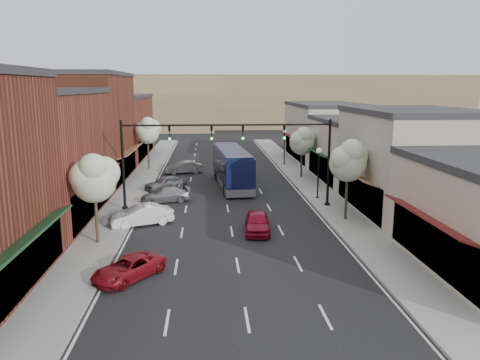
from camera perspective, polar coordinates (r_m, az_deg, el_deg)
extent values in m
plane|color=black|center=(29.43, -0.81, -7.48)|extent=(160.00, 160.00, 0.00)
cube|color=gray|center=(47.75, -12.21, -0.29)|extent=(2.80, 73.00, 0.15)
cube|color=gray|center=(48.30, 7.93, -0.01)|extent=(2.80, 73.00, 0.15)
cube|color=gray|center=(47.57, -10.54, -0.27)|extent=(0.25, 73.00, 0.17)
cube|color=gray|center=(48.03, 6.29, -0.03)|extent=(0.25, 73.00, 0.17)
cube|color=black|center=(22.98, -26.01, -9.97)|extent=(0.60, 11.90, 2.60)
cube|color=#16381D|center=(22.21, -24.42, -6.45)|extent=(1.07, 9.80, 0.49)
cube|color=brown|center=(36.48, -24.48, 2.45)|extent=(9.00, 14.00, 9.00)
cube|color=#2D2D30|center=(36.13, -25.10, 9.83)|extent=(9.20, 14.10, 0.40)
cube|color=black|center=(35.76, -17.78, -1.96)|extent=(0.60, 11.90, 2.60)
cube|color=maroon|center=(35.27, -16.66, 0.42)|extent=(1.07, 9.80, 0.49)
cube|color=brown|center=(49.66, -19.01, 5.83)|extent=(9.00, 14.00, 10.50)
cube|color=#2D2D30|center=(49.49, -19.42, 12.12)|extent=(9.20, 14.10, 0.40)
cube|color=black|center=(49.21, -14.00, 1.78)|extent=(0.60, 11.90, 2.60)
cube|color=#8A613F|center=(48.85, -13.16, 3.53)|extent=(1.07, 9.80, 0.49)
cube|color=brown|center=(65.30, -15.38, 6.12)|extent=(9.00, 18.00, 8.00)
cube|color=#2D2D30|center=(65.08, -15.57, 9.81)|extent=(9.20, 18.10, 0.40)
cube|color=black|center=(64.86, -11.62, 4.13)|extent=(0.60, 15.30, 2.60)
cube|color=#16381D|center=(64.59, -10.96, 5.47)|extent=(1.07, 12.60, 0.49)
cube|color=black|center=(25.96, 23.06, -7.31)|extent=(0.60, 10.20, 2.60)
cube|color=maroon|center=(25.19, 21.70, -4.20)|extent=(1.07, 8.40, 0.49)
cube|color=#AEA795|center=(37.58, 20.14, 1.85)|extent=(8.00, 12.00, 7.50)
cube|color=#2D2D30|center=(37.18, 20.56, 7.87)|extent=(8.20, 12.10, 0.40)
cube|color=black|center=(36.62, 14.62, -1.48)|extent=(0.60, 10.20, 2.60)
cube|color=#8A613F|center=(36.08, 13.53, 0.82)|extent=(1.07, 8.40, 0.49)
cube|color=#B6AB91|center=(48.75, 14.38, 3.34)|extent=(8.00, 12.00, 6.00)
cube|color=#2D2D30|center=(48.43, 14.56, 7.09)|extent=(8.20, 12.10, 0.40)
cube|color=black|center=(47.92, 10.09, 1.69)|extent=(0.60, 10.20, 2.60)
cube|color=#16381D|center=(47.51, 9.21, 3.47)|extent=(1.07, 8.40, 0.49)
cube|color=#AEA795|center=(62.04, 10.35, 5.62)|extent=(8.00, 16.00, 7.00)
cube|color=#2D2D30|center=(61.79, 10.47, 9.04)|extent=(8.20, 16.10, 0.40)
cube|color=black|center=(61.44, 6.94, 3.89)|extent=(0.60, 13.60, 2.60)
cube|color=maroon|center=(61.12, 6.23, 5.28)|extent=(1.07, 11.20, 0.49)
cube|color=#7A6647|center=(117.87, -3.34, 9.64)|extent=(120.00, 30.00, 12.00)
cube|color=#7A6647|center=(108.51, -16.69, 7.98)|extent=(50.00, 20.00, 8.00)
cylinder|color=black|center=(38.22, 10.57, -3.00)|extent=(0.44, 0.44, 0.30)
cylinder|color=black|center=(37.54, 10.76, 1.96)|extent=(0.20, 0.20, 7.00)
cylinder|color=black|center=(36.35, 4.79, 6.74)|extent=(8.00, 0.14, 0.14)
imported|color=black|center=(36.47, 5.40, 5.80)|extent=(0.18, 0.46, 1.10)
sphere|color=#19E533|center=(36.39, 5.41, 5.12)|extent=(0.18, 0.18, 0.18)
imported|color=black|center=(36.08, 0.35, 5.79)|extent=(0.18, 0.46, 1.10)
sphere|color=#19E533|center=(36.01, 0.37, 5.10)|extent=(0.18, 0.18, 0.18)
cylinder|color=black|center=(37.57, -13.82, -3.39)|extent=(0.44, 0.44, 0.30)
cylinder|color=black|center=(36.88, -14.06, 1.65)|extent=(0.20, 0.20, 7.00)
cylinder|color=black|center=(36.01, -7.98, 6.63)|extent=(8.00, 0.14, 0.14)
imported|color=black|center=(36.09, -8.59, 5.66)|extent=(0.18, 0.46, 1.10)
sphere|color=#19E533|center=(36.02, -8.59, 4.98)|extent=(0.18, 0.18, 0.18)
imported|color=black|center=(35.98, -3.48, 5.75)|extent=(0.18, 0.46, 1.10)
sphere|color=#19E533|center=(35.91, -3.47, 5.06)|extent=(0.18, 0.18, 0.18)
cylinder|color=#47382B|center=(34.17, 12.83, -1.86)|extent=(0.20, 0.20, 3.71)
sphere|color=#B6C597|center=(33.72, 13.01, 1.98)|extent=(2.60, 2.60, 2.60)
sphere|color=#B6C597|center=(34.09, 13.70, 2.83)|extent=(2.00, 2.00, 2.00)
sphere|color=#B6C597|center=(33.27, 12.52, 2.48)|extent=(1.90, 1.90, 1.90)
sphere|color=#B6C597|center=(33.15, 13.49, 3.42)|extent=(1.70, 1.70, 1.70)
cylinder|color=#47382B|center=(49.44, 7.51, 2.14)|extent=(0.20, 0.20, 3.33)
sphere|color=#B6C597|center=(49.15, 7.57, 4.53)|extent=(2.60, 2.60, 2.60)
sphere|color=#B6C597|center=(49.50, 8.08, 5.05)|extent=(2.00, 2.00, 2.00)
sphere|color=#B6C597|center=(48.75, 7.19, 4.86)|extent=(1.90, 1.90, 1.90)
sphere|color=#B6C597|center=(48.59, 7.83, 5.44)|extent=(1.70, 1.70, 1.70)
cylinder|color=#47382B|center=(29.64, -17.10, -4.30)|extent=(0.20, 0.20, 3.52)
sphere|color=#B6C597|center=(29.15, -17.35, -0.13)|extent=(2.60, 2.60, 2.60)
sphere|color=#B6C597|center=(29.24, -16.31, 0.84)|extent=(2.00, 2.00, 2.00)
sphere|color=#B6C597|center=(28.90, -18.29, 0.38)|extent=(1.90, 1.90, 1.90)
sphere|color=#B6C597|center=(28.49, -17.48, 1.41)|extent=(1.70, 1.70, 1.70)
cylinder|color=#47382B|center=(54.76, -11.10, 3.19)|extent=(0.20, 0.20, 3.84)
sphere|color=#B6C597|center=(54.48, -11.20, 5.69)|extent=(2.60, 2.60, 2.60)
sphere|color=#B6C597|center=(54.67, -10.66, 6.23)|extent=(2.00, 2.00, 2.00)
sphere|color=#B6C597|center=(54.20, -11.67, 6.02)|extent=(1.90, 1.90, 1.90)
sphere|color=#B6C597|center=(53.89, -11.20, 6.65)|extent=(1.70, 1.70, 1.70)
cylinder|color=black|center=(40.54, 9.42, -2.21)|extent=(0.28, 0.28, 0.20)
cylinder|color=black|center=(40.14, 9.50, 0.43)|extent=(0.12, 0.12, 4.00)
sphere|color=white|center=(39.79, 9.61, 3.57)|extent=(0.44, 0.44, 0.44)
cylinder|color=black|center=(57.36, 5.40, 1.88)|extent=(0.28, 0.28, 0.20)
cylinder|color=black|center=(57.08, 5.43, 3.76)|extent=(0.12, 0.12, 4.00)
sphere|color=white|center=(56.83, 5.47, 5.98)|extent=(0.44, 0.44, 0.44)
cube|color=#0E1238|center=(45.16, -1.00, 1.71)|extent=(3.48, 11.88, 2.97)
cube|color=#595B60|center=(45.41, -1.00, -0.03)|extent=(3.50, 11.91, 0.68)
cube|color=black|center=(45.09, -1.00, 2.22)|extent=(3.46, 10.95, 1.07)
cube|color=#0E1238|center=(44.93, -1.01, 3.64)|extent=(3.24, 11.40, 0.24)
cube|color=black|center=(39.39, 0.13, 1.18)|extent=(2.03, 0.24, 1.17)
cylinder|color=black|center=(41.30, -1.82, -1.23)|extent=(0.39, 1.04, 1.02)
cylinder|color=black|center=(41.63, 1.33, -1.12)|extent=(0.39, 1.04, 1.02)
cylinder|color=black|center=(48.90, -2.92, 0.75)|extent=(0.39, 1.04, 1.02)
cylinder|color=black|center=(49.18, -0.25, 0.82)|extent=(0.39, 1.04, 1.02)
cylinder|color=black|center=(47.57, -2.75, 0.45)|extent=(0.39, 1.04, 1.02)
cylinder|color=black|center=(47.86, -0.01, 0.53)|extent=(0.39, 1.04, 1.02)
imported|color=maroon|center=(31.01, 2.12, -5.17)|extent=(1.95, 4.15, 1.37)
imported|color=maroon|center=(24.48, -13.44, -10.40)|extent=(3.89, 4.31, 1.11)
imported|color=silver|center=(33.24, -11.97, -4.22)|extent=(4.60, 3.04, 1.43)
imported|color=gray|center=(39.49, -9.09, -1.83)|extent=(4.35, 2.54, 1.19)
imported|color=#5C5F64|center=(43.88, -9.04, -0.38)|extent=(4.20, 3.59, 1.36)
imported|color=#9E9FA3|center=(52.14, -6.90, 1.53)|extent=(4.32, 2.26, 1.35)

